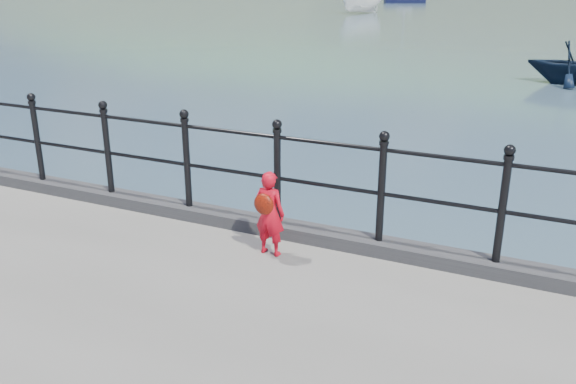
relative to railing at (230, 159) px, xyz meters
The scene contains 7 objects.
ground 1.83m from the railing, 90.00° to the left, with size 600.00×600.00×0.00m, color #2D4251.
kerb 0.75m from the railing, 140.53° to the right, with size 60.00×0.30×0.15m, color #28282B.
railing is the anchor object (origin of this frame).
child 0.98m from the railing, 34.38° to the right, with size 0.35×0.30×0.93m.
launch_white 54.44m from the railing, 106.78° to the left, with size 2.05×5.45×2.10m, color white.
launch_navy 18.78m from the railing, 79.79° to the left, with size 2.48×2.87×1.51m, color black.
sailboat_left 75.53m from the railing, 103.07° to the left, with size 5.23×3.66×7.35m.
Camera 1 is at (3.42, -5.94, 3.85)m, focal length 38.00 mm.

